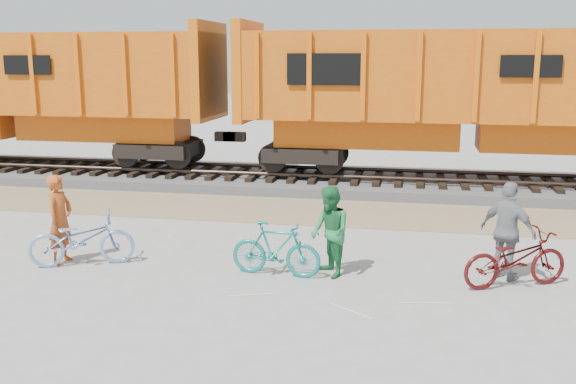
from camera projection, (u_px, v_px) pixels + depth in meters
name	position (u px, v px, depth m)	size (l,w,h in m)	color
ground	(314.00, 283.00, 11.80)	(120.00, 120.00, 0.00)	#9E9E99
gravel_strip	(345.00, 213.00, 17.08)	(120.00, 3.00, 0.02)	#9C8561
ballast_bed	(357.00, 183.00, 20.41)	(120.00, 4.00, 0.30)	slate
track	(357.00, 173.00, 20.35)	(120.00, 2.60, 0.24)	black
hopper_car_left	(19.00, 89.00, 22.00)	(14.00, 3.13, 4.65)	black
hopper_car_center	(470.00, 94.00, 19.20)	(14.00, 3.13, 4.65)	black
bicycle_blue	(82.00, 239.00, 12.73)	(0.71, 2.04, 1.07)	#809DD0
bicycle_teal	(276.00, 249.00, 12.12)	(0.49, 1.75, 1.05)	#128179
bicycle_maroon	(515.00, 259.00, 11.52)	(0.70, 2.01, 1.06)	#4B0E0E
person_solo	(60.00, 219.00, 12.84)	(0.66, 0.43, 1.80)	#AD491C
person_man	(330.00, 232.00, 12.05)	(0.84, 0.65, 1.72)	#24753D
person_woman	(508.00, 231.00, 11.84)	(1.09, 0.45, 1.86)	gray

